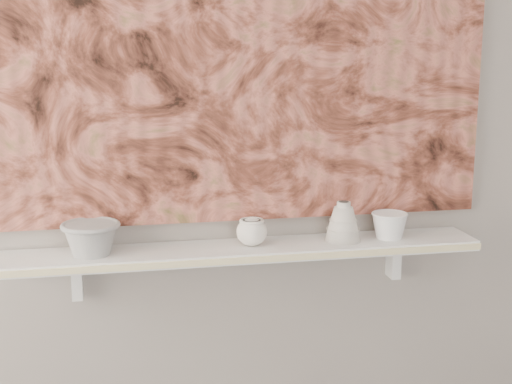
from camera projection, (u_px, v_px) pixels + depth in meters
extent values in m
plane|color=gray|center=(240.00, 100.00, 2.09)|extent=(3.60, 0.00, 3.60)
cube|color=silver|center=(246.00, 251.00, 2.09)|extent=(1.40, 0.18, 0.03)
cube|color=beige|center=(252.00, 260.00, 2.00)|extent=(1.40, 0.01, 0.02)
cube|color=silver|center=(77.00, 278.00, 2.08)|extent=(0.03, 0.06, 0.12)
cube|color=silver|center=(394.00, 259.00, 2.26)|extent=(0.03, 0.06, 0.12)
cube|color=brown|center=(240.00, 33.00, 2.04)|extent=(1.50, 0.02, 1.10)
cube|color=black|center=(386.00, 137.00, 2.18)|extent=(0.09, 0.00, 0.08)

